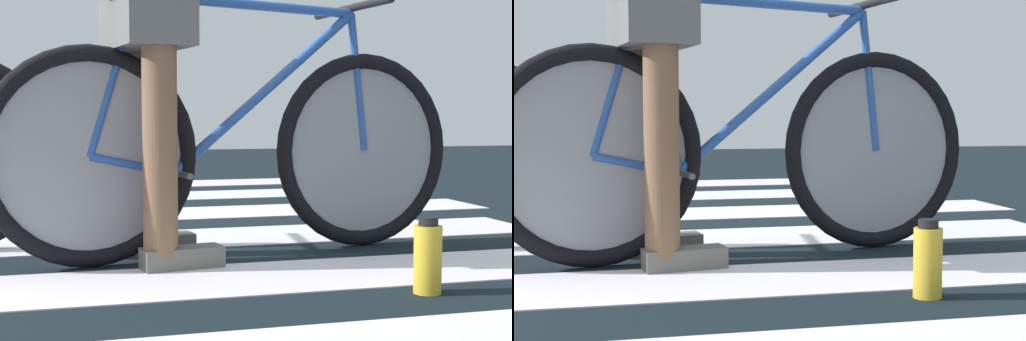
% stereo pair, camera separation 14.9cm
% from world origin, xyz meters
% --- Properties ---
extents(bicycle_1_of_2, '(1.72, 0.53, 0.93)m').
position_xyz_m(bicycle_1_of_2, '(1.16, -0.34, 0.41)').
color(bicycle_1_of_2, black).
rests_on(bicycle_1_of_2, ground).
extents(cyclist_1_of_2, '(0.37, 0.44, 0.99)m').
position_xyz_m(cyclist_1_of_2, '(0.85, -0.38, 0.66)').
color(cyclist_1_of_2, brown).
rests_on(cyclist_1_of_2, ground).
extents(water_bottle, '(0.08, 0.08, 0.21)m').
position_xyz_m(water_bottle, '(1.53, -1.02, 0.12)').
color(water_bottle, gold).
rests_on(water_bottle, ground).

